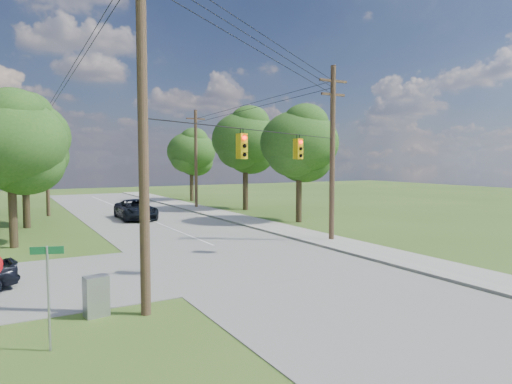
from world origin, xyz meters
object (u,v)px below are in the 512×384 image
car_main_north (136,209)px  control_cabinet (96,296)px  pole_north_e (196,158)px  pole_north_w (47,158)px  pole_sw (143,117)px  pole_ne (332,151)px

car_main_north → control_cabinet: (-7.11, -22.83, -0.20)m
pole_north_e → pole_north_w: size_ratio=1.00×
pole_north_e → pole_north_w: (-13.90, 0.00, 0.00)m
pole_north_w → car_main_north: size_ratio=1.72×
car_main_north → pole_sw: bearing=-102.3°
pole_ne → pole_north_e: 22.00m
pole_north_e → car_main_north: (-7.79, -6.17, -4.29)m
pole_ne → pole_north_e: pole_ne is taller
pole_ne → control_cabinet: bearing=-154.8°
pole_north_w → car_main_north: 9.68m
pole_sw → pole_north_w: (-0.40, 29.60, -1.10)m
pole_ne → pole_sw: bearing=-150.6°
pole_sw → pole_north_e: pole_sw is taller
pole_ne → car_main_north: 18.25m
pole_ne → control_cabinet: (-14.91, -7.00, -4.83)m
pole_sw → car_main_north: 24.71m
pole_ne → car_main_north: bearing=116.2°
control_cabinet → pole_north_w: bearing=79.8°
pole_north_e → control_cabinet: pole_north_e is taller
pole_ne → pole_north_w: 26.03m
pole_sw → car_main_north: pole_sw is taller
pole_north_e → pole_north_w: 13.90m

